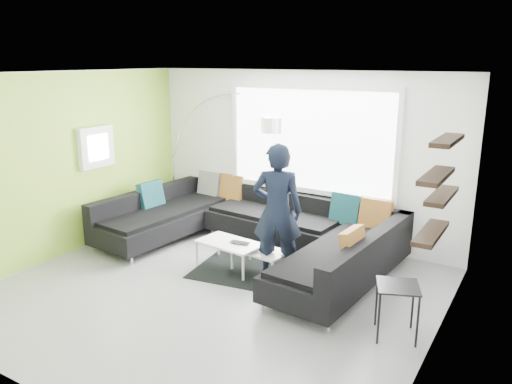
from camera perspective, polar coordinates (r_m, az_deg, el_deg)
ground at (r=6.72m, az=-5.00°, el=-11.30°), size 5.50×5.50×0.00m
room_shell at (r=6.28m, az=-3.98°, el=4.30°), size 5.54×5.04×2.82m
sectional_sofa at (r=7.63m, az=-1.37°, el=-4.63°), size 4.49×2.98×0.93m
rug at (r=7.33m, az=1.09°, el=-8.87°), size 2.13×1.69×0.01m
coffee_table at (r=7.28m, az=-1.27°, el=-7.40°), size 1.28×0.84×0.39m
arc_lamp at (r=9.37m, az=-9.50°, el=3.93°), size 2.40×1.34×2.41m
side_table at (r=5.81m, az=15.73°, el=-12.93°), size 0.57×0.57×0.61m
person at (r=6.87m, az=2.44°, el=-2.17°), size 1.02×0.95×1.89m
laptop at (r=7.19m, az=-2.00°, el=-5.93°), size 0.33×0.25×0.02m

